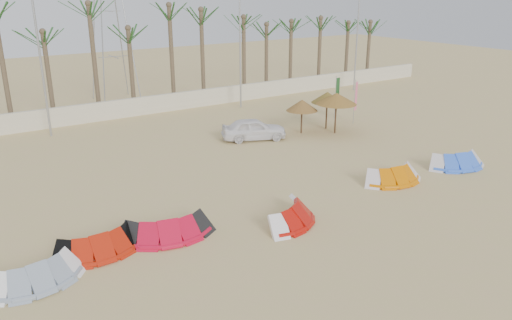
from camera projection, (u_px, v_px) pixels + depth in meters
ground at (346, 237)px, 18.60m from camera, size 120.00×120.00×0.00m
boundary_wall at (131, 107)px, 35.62m from camera, size 60.00×0.30×1.30m
palm_line at (126, 22)px, 35.24m from camera, size 52.00×4.00×7.70m
lamp_b at (39, 42)px, 29.23m from camera, size 1.25×0.14×11.00m
lamp_c at (240, 30)px, 36.60m from camera, size 1.25×0.14×11.00m
lamp_d at (358, 24)px, 42.92m from camera, size 1.25×0.14×11.00m
pylon at (117, 100)px, 41.07m from camera, size 3.00×3.00×14.00m
kite_grey at (35, 270)px, 15.66m from camera, size 3.10×1.85×0.90m
kite_red_left at (96, 240)px, 17.47m from camera, size 3.14×1.57×0.90m
kite_red_mid at (163, 225)px, 18.62m from camera, size 3.68×2.18×0.90m
kite_red_right at (288, 211)px, 19.72m from camera, size 3.46×2.62×0.90m
kite_orange at (389, 173)px, 23.80m from camera, size 3.24×1.91×0.90m
kite_blue at (453, 159)px, 25.75m from camera, size 3.40×2.24×0.90m
parasol_left at (302, 105)px, 31.16m from camera, size 2.00×2.00×2.16m
parasol_mid at (337, 99)px, 31.00m from camera, size 2.55×2.55×2.59m
parasol_right at (327, 97)px, 32.06m from camera, size 2.06×2.06×2.44m
flag_pink at (357, 98)px, 33.42m from camera, size 0.44×0.19×2.99m
flag_green at (337, 93)px, 34.60m from camera, size 0.45×0.11×3.05m
car at (254, 129)px, 30.19m from camera, size 4.19×2.89×1.32m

